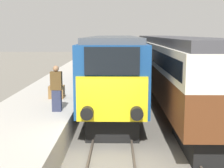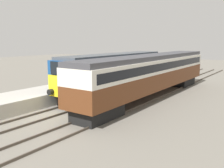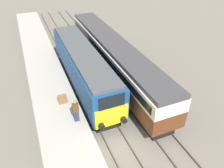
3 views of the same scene
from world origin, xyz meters
name	(u,v)px [view 1 (image 1 of 3)]	position (x,y,z in m)	size (l,w,h in m)	color
ground_plane	(111,162)	(0.00, 0.00, 0.00)	(120.00, 120.00, 0.00)	slate
platform_left	(56,96)	(-3.30, 8.00, 0.50)	(3.50, 50.00, 1.00)	#B7B2A8
rails_near_track	(113,118)	(0.00, 5.00, 0.07)	(1.51, 60.00, 0.14)	#4C4238
rails_far_track	(185,118)	(3.40, 5.00, 0.07)	(1.50, 60.00, 0.14)	#4C4238
locomotive	(114,67)	(0.00, 8.16, 2.17)	(2.70, 14.37, 3.89)	black
passenger_carriage	(172,62)	(3.40, 9.05, 2.36)	(2.75, 20.01, 3.86)	black
person_on_platform	(56,89)	(-2.20, 2.62, 1.91)	(0.44, 0.26, 1.82)	#2D334C
luggage_crate	(57,92)	(-2.70, 5.15, 1.30)	(0.70, 0.56, 0.60)	olive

